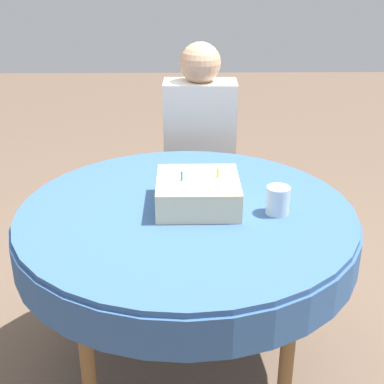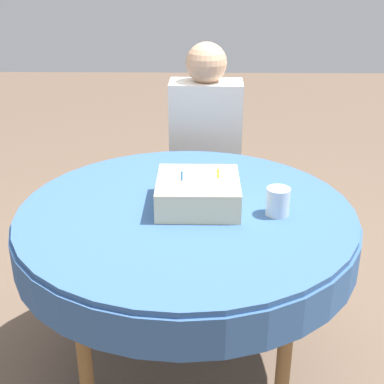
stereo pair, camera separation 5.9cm
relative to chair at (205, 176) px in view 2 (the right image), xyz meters
The scene contains 6 objects.
ground_plane 1.07m from the chair, 94.76° to the right, with size 12.00×12.00×0.00m, color brown.
dining_table 0.97m from the chair, 94.76° to the right, with size 1.25×1.25×0.76m.
chair is the anchor object (origin of this frame).
person 0.25m from the chair, 91.50° to the right, with size 0.37×0.29×1.22m.
birthday_cake 0.98m from the chair, 92.20° to the right, with size 0.30×0.30×0.14m.
drinking_glass 1.06m from the chair, 75.96° to the right, with size 0.08×0.08×0.10m.
Camera 2 is at (0.05, -1.74, 1.63)m, focal length 50.00 mm.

